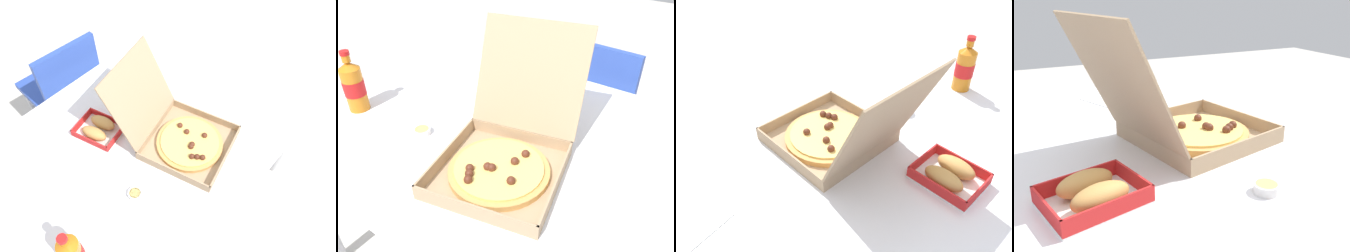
% 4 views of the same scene
% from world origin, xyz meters
% --- Properties ---
extents(dining_table, '(1.48, 1.00, 0.71)m').
position_xyz_m(dining_table, '(0.00, 0.00, 0.65)').
color(dining_table, white).
rests_on(dining_table, ground_plane).
extents(pizza_box_open, '(0.44, 0.54, 0.35)m').
position_xyz_m(pizza_box_open, '(0.04, -0.14, 0.76)').
color(pizza_box_open, tan).
rests_on(pizza_box_open, dining_table).
extents(bread_side_box, '(0.19, 0.22, 0.06)m').
position_xyz_m(bread_side_box, '(-0.16, 0.16, 0.74)').
color(bread_side_box, white).
rests_on(bread_side_box, dining_table).
extents(paper_menu, '(0.25, 0.22, 0.00)m').
position_xyz_m(paper_menu, '(0.54, -0.06, 0.72)').
color(paper_menu, white).
rests_on(paper_menu, dining_table).
extents(dipping_sauce_cup, '(0.06, 0.06, 0.02)m').
position_xyz_m(dipping_sauce_cup, '(-0.27, -0.17, 0.73)').
color(dipping_sauce_cup, white).
rests_on(dipping_sauce_cup, dining_table).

